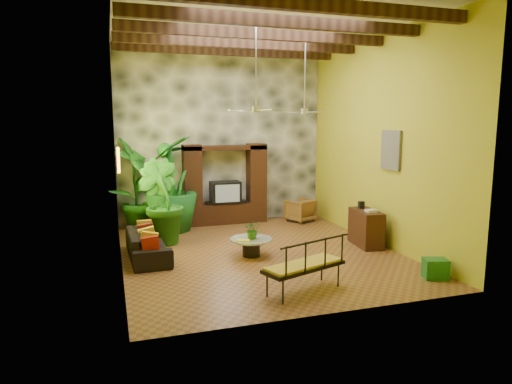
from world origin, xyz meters
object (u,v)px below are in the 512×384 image
object	(u,v)px
sofa	(148,245)
tall_plant_a	(135,184)
tall_plant_c	(170,184)
iron_bench	(306,263)
entertainment_center	(225,190)
side_console	(366,228)
coffee_table	(251,245)
wicker_armchair	(300,210)
green_bin	(435,269)
ceiling_fan_front	(256,99)
ceiling_fan_back	(305,103)
tall_plant_b	(161,202)

from	to	relation	value
sofa	tall_plant_a	size ratio (longest dim) A/B	0.81
tall_plant_c	iron_bench	size ratio (longest dim) A/B	1.58
sofa	tall_plant_c	world-z (taller)	tall_plant_c
entertainment_center	side_console	xyz separation A→B (m)	(2.62, -3.37, -0.54)
tall_plant_c	coffee_table	size ratio (longest dim) A/B	2.79
wicker_armchair	green_bin	xyz separation A→B (m)	(0.48, -5.36, -0.14)
coffee_table	iron_bench	world-z (taller)	iron_bench
ceiling_fan_front	ceiling_fan_back	bearing A→B (deg)	41.63
entertainment_center	tall_plant_c	xyz separation A→B (m)	(-1.63, -0.46, 0.32)
tall_plant_b	side_console	size ratio (longest dim) A/B	1.93
entertainment_center	tall_plant_b	size ratio (longest dim) A/B	1.17
entertainment_center	side_console	distance (m)	4.30
ceiling_fan_front	iron_bench	xyz separation A→B (m)	(0.20, -2.20, -2.87)
iron_bench	wicker_armchair	bearing A→B (deg)	48.00
sofa	tall_plant_c	size ratio (longest dim) A/B	0.79
entertainment_center	tall_plant_a	size ratio (longest dim) A/B	0.95
ceiling_fan_front	entertainment_center	bearing A→B (deg)	86.76
ceiling_fan_back	iron_bench	distance (m)	5.02
tall_plant_a	iron_bench	bearing A→B (deg)	-66.13
ceiling_fan_back	iron_bench	xyz separation A→B (m)	(-1.60, -3.80, -2.87)
entertainment_center	ceiling_fan_front	xyz separation A→B (m)	(-0.20, -3.54, 2.44)
tall_plant_a	iron_bench	size ratio (longest dim) A/B	1.54
side_console	green_bin	distance (m)	2.45
ceiling_fan_front	tall_plant_a	bearing A→B (deg)	123.65
sofa	entertainment_center	bearing A→B (deg)	-43.01
tall_plant_b	green_bin	xyz separation A→B (m)	(4.67, -4.13, -0.84)
ceiling_fan_back	tall_plant_c	world-z (taller)	ceiling_fan_back
ceiling_fan_front	sofa	size ratio (longest dim) A/B	0.92
tall_plant_c	side_console	bearing A→B (deg)	-34.45
tall_plant_a	side_console	distance (m)	6.17
sofa	ceiling_fan_front	bearing A→B (deg)	-110.19
ceiling_fan_back	tall_plant_c	xyz separation A→B (m)	(-3.23, 1.48, -2.11)
wicker_armchair	coffee_table	distance (m)	3.80
wicker_armchair	tall_plant_c	world-z (taller)	tall_plant_c
entertainment_center	tall_plant_a	xyz separation A→B (m)	(-2.52, -0.05, 0.29)
coffee_table	ceiling_fan_front	bearing A→B (deg)	-72.39
tall_plant_b	tall_plant_c	size ratio (longest dim) A/B	0.80
tall_plant_b	tall_plant_c	world-z (taller)	tall_plant_c
iron_bench	ceiling_fan_back	bearing A→B (deg)	47.46
sofa	tall_plant_a	world-z (taller)	tall_plant_a
sofa	wicker_armchair	distance (m)	5.18
entertainment_center	side_console	size ratio (longest dim) A/B	2.25
ceiling_fan_front	tall_plant_b	size ratio (longest dim) A/B	0.90
ceiling_fan_back	green_bin	xyz separation A→B (m)	(1.05, -3.87, -3.21)
entertainment_center	wicker_armchair	bearing A→B (deg)	-11.46
ceiling_fan_front	coffee_table	size ratio (longest dim) A/B	2.02
sofa	tall_plant_b	bearing A→B (deg)	-22.53
ceiling_fan_front	ceiling_fan_back	size ratio (longest dim) A/B	1.00
tall_plant_c	green_bin	bearing A→B (deg)	-51.34
green_bin	ceiling_fan_front	bearing A→B (deg)	141.48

